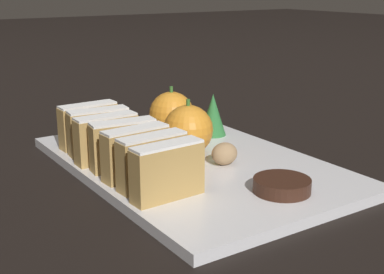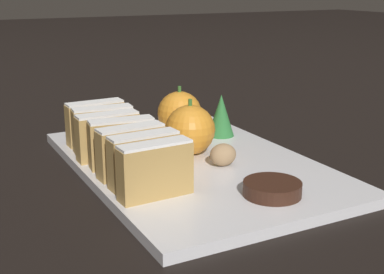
% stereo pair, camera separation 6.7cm
% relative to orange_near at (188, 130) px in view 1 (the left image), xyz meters
% --- Properties ---
extents(ground_plane, '(6.00, 6.00, 0.00)m').
position_rel_orange_near_xyz_m(ground_plane, '(-0.01, -0.02, -0.04)').
color(ground_plane, black).
extents(serving_platter, '(0.27, 0.41, 0.01)m').
position_rel_orange_near_xyz_m(serving_platter, '(-0.01, -0.02, -0.04)').
color(serving_platter, white).
rests_on(serving_platter, ground_plane).
extents(stollen_slice_front, '(0.08, 0.03, 0.06)m').
position_rel_orange_near_xyz_m(stollen_slice_front, '(-0.10, -0.11, -0.00)').
color(stollen_slice_front, tan).
rests_on(stollen_slice_front, serving_platter).
extents(stollen_slice_second, '(0.08, 0.03, 0.06)m').
position_rel_orange_near_xyz_m(stollen_slice_second, '(-0.10, -0.08, -0.00)').
color(stollen_slice_second, tan).
rests_on(stollen_slice_second, serving_platter).
extents(stollen_slice_third, '(0.08, 0.03, 0.06)m').
position_rel_orange_near_xyz_m(stollen_slice_third, '(-0.10, -0.04, -0.00)').
color(stollen_slice_third, tan).
rests_on(stollen_slice_third, serving_platter).
extents(stollen_slice_fourth, '(0.08, 0.03, 0.06)m').
position_rel_orange_near_xyz_m(stollen_slice_fourth, '(-0.10, -0.00, -0.00)').
color(stollen_slice_fourth, tan).
rests_on(stollen_slice_fourth, serving_platter).
extents(stollen_slice_fifth, '(0.08, 0.02, 0.06)m').
position_rel_orange_near_xyz_m(stollen_slice_fifth, '(-0.10, 0.03, -0.00)').
color(stollen_slice_fifth, tan).
rests_on(stollen_slice_fifth, serving_platter).
extents(stollen_slice_sixth, '(0.08, 0.03, 0.06)m').
position_rel_orange_near_xyz_m(stollen_slice_sixth, '(-0.09, 0.07, -0.00)').
color(stollen_slice_sixth, tan).
rests_on(stollen_slice_sixth, serving_platter).
extents(stollen_slice_back, '(0.08, 0.03, 0.06)m').
position_rel_orange_near_xyz_m(stollen_slice_back, '(-0.09, 0.10, -0.00)').
color(stollen_slice_back, tan).
rests_on(stollen_slice_back, serving_platter).
extents(orange_near, '(0.06, 0.06, 0.07)m').
position_rel_orange_near_xyz_m(orange_near, '(0.00, 0.00, 0.00)').
color(orange_near, orange).
rests_on(orange_near, serving_platter).
extents(orange_far, '(0.06, 0.06, 0.07)m').
position_rel_orange_near_xyz_m(orange_far, '(0.03, 0.09, -0.00)').
color(orange_far, orange).
rests_on(orange_far, serving_platter).
extents(walnut, '(0.03, 0.03, 0.03)m').
position_rel_orange_near_xyz_m(walnut, '(0.01, -0.06, -0.02)').
color(walnut, tan).
rests_on(walnut, serving_platter).
extents(chocolate_cookie, '(0.06, 0.06, 0.02)m').
position_rel_orange_near_xyz_m(chocolate_cookie, '(0.01, -0.17, -0.02)').
color(chocolate_cookie, '#381E14').
rests_on(chocolate_cookie, serving_platter).
extents(evergreen_sprig, '(0.04, 0.04, 0.06)m').
position_rel_orange_near_xyz_m(evergreen_sprig, '(0.08, 0.05, -0.00)').
color(evergreen_sprig, '#2D7538').
rests_on(evergreen_sprig, serving_platter).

